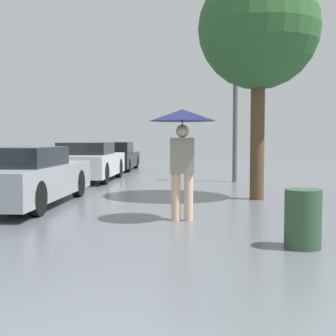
{
  "coord_description": "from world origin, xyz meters",
  "views": [
    {
      "loc": [
        0.42,
        -2.13,
        1.38
      ],
      "look_at": [
        -0.11,
        5.61,
        0.88
      ],
      "focal_mm": 50.0,
      "sensor_mm": 36.0,
      "label": 1
    }
  ],
  "objects_px": {
    "parked_car_third": "(88,162)",
    "tree": "(259,30)",
    "pedestrian": "(182,131)",
    "trash_bin": "(303,219)",
    "parked_car_second": "(24,177)",
    "parked_car_farthest": "(115,157)",
    "street_lamp": "(235,95)"
  },
  "relations": [
    {
      "from": "parked_car_third",
      "to": "tree",
      "type": "distance_m",
      "value": 7.29
    },
    {
      "from": "pedestrian",
      "to": "trash_bin",
      "type": "relative_size",
      "value": 2.5
    },
    {
      "from": "parked_car_second",
      "to": "parked_car_farthest",
      "type": "height_order",
      "value": "parked_car_farthest"
    },
    {
      "from": "pedestrian",
      "to": "parked_car_second",
      "type": "relative_size",
      "value": 0.41
    },
    {
      "from": "pedestrian",
      "to": "trash_bin",
      "type": "xyz_separation_m",
      "value": [
        1.58,
        -1.85,
        -1.13
      ]
    },
    {
      "from": "parked_car_third",
      "to": "parked_car_farthest",
      "type": "xyz_separation_m",
      "value": [
        -0.03,
        5.02,
        -0.04
      ]
    },
    {
      "from": "tree",
      "to": "trash_bin",
      "type": "relative_size",
      "value": 6.94
    },
    {
      "from": "pedestrian",
      "to": "street_lamp",
      "type": "height_order",
      "value": "street_lamp"
    },
    {
      "from": "parked_car_second",
      "to": "parked_car_third",
      "type": "bearing_deg",
      "value": 90.25
    },
    {
      "from": "parked_car_third",
      "to": "parked_car_farthest",
      "type": "bearing_deg",
      "value": 90.38
    },
    {
      "from": "parked_car_third",
      "to": "street_lamp",
      "type": "distance_m",
      "value": 5.2
    },
    {
      "from": "parked_car_second",
      "to": "parked_car_farthest",
      "type": "distance_m",
      "value": 10.61
    },
    {
      "from": "trash_bin",
      "to": "tree",
      "type": "bearing_deg",
      "value": 90.04
    },
    {
      "from": "parked_car_third",
      "to": "parked_car_farthest",
      "type": "relative_size",
      "value": 1.04
    },
    {
      "from": "parked_car_farthest",
      "to": "street_lamp",
      "type": "height_order",
      "value": "street_lamp"
    },
    {
      "from": "pedestrian",
      "to": "street_lamp",
      "type": "relative_size",
      "value": 0.42
    },
    {
      "from": "parked_car_farthest",
      "to": "trash_bin",
      "type": "xyz_separation_m",
      "value": [
        4.95,
        -14.08,
        -0.19
      ]
    },
    {
      "from": "parked_car_farthest",
      "to": "street_lamp",
      "type": "bearing_deg",
      "value": -47.15
    },
    {
      "from": "parked_car_second",
      "to": "street_lamp",
      "type": "height_order",
      "value": "street_lamp"
    },
    {
      "from": "tree",
      "to": "street_lamp",
      "type": "height_order",
      "value": "tree"
    },
    {
      "from": "parked_car_second",
      "to": "parked_car_farthest",
      "type": "bearing_deg",
      "value": 90.31
    },
    {
      "from": "street_lamp",
      "to": "parked_car_third",
      "type": "bearing_deg",
      "value": 178.45
    },
    {
      "from": "parked_car_third",
      "to": "parked_car_farthest",
      "type": "height_order",
      "value": "parked_car_third"
    },
    {
      "from": "parked_car_second",
      "to": "parked_car_third",
      "type": "xyz_separation_m",
      "value": [
        -0.02,
        5.59,
        0.02
      ]
    },
    {
      "from": "pedestrian",
      "to": "parked_car_third",
      "type": "height_order",
      "value": "pedestrian"
    },
    {
      "from": "parked_car_second",
      "to": "tree",
      "type": "relative_size",
      "value": 0.88
    },
    {
      "from": "street_lamp",
      "to": "trash_bin",
      "type": "bearing_deg",
      "value": -88.83
    },
    {
      "from": "parked_car_third",
      "to": "tree",
      "type": "relative_size",
      "value": 0.78
    },
    {
      "from": "parked_car_third",
      "to": "trash_bin",
      "type": "height_order",
      "value": "parked_car_third"
    },
    {
      "from": "pedestrian",
      "to": "parked_car_second",
      "type": "bearing_deg",
      "value": 153.96
    },
    {
      "from": "parked_car_second",
      "to": "tree",
      "type": "distance_m",
      "value": 5.97
    },
    {
      "from": "parked_car_second",
      "to": "trash_bin",
      "type": "height_order",
      "value": "parked_car_second"
    }
  ]
}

